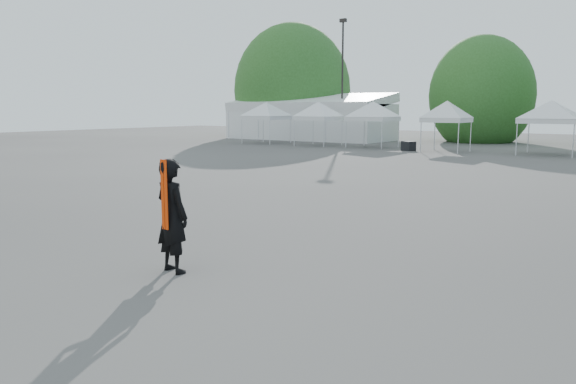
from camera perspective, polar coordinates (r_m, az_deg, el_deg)
The scene contains 12 objects.
ground at distance 10.94m, azimuth -1.51°, elevation -6.51°, with size 120.00×120.00×0.00m, color #474442.
marquee at distance 51.89m, azimuth 2.17°, elevation 7.54°, with size 15.00×6.25×4.23m.
light_pole_west at distance 49.03m, azimuth 5.55°, elevation 11.89°, with size 0.60×0.25×10.30m.
tree_far_w at distance 56.63m, azimuth 0.43°, elevation 10.22°, with size 4.80×4.80×7.30m.
tree_mid_w at distance 50.55m, azimuth 19.03°, elevation 9.28°, with size 4.16×4.16×6.33m.
tent_a at distance 46.10m, azimuth -2.22°, elevation 8.77°, with size 4.32×4.32×3.88m.
tent_b at distance 43.19m, azimuth 3.12°, elevation 8.78°, with size 4.02×4.02×3.88m.
tent_c at distance 41.46m, azimuth 8.65°, elevation 8.71°, with size 4.28×4.28×3.88m.
tent_d at distance 38.39m, azimuth 15.87°, elevation 8.51°, with size 3.78×3.78×3.88m.
tent_e at distance 37.93m, azimuth 25.22°, elevation 8.04°, with size 4.68×4.68×3.88m.
man at distance 9.89m, azimuth -11.70°, elevation -2.38°, with size 0.79×0.58×1.99m.
crate_west at distance 38.75m, azimuth 12.14°, elevation 4.59°, with size 0.82×0.64×0.64m, color black.
Camera 1 is at (6.33, -8.46, 2.83)m, focal length 35.00 mm.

